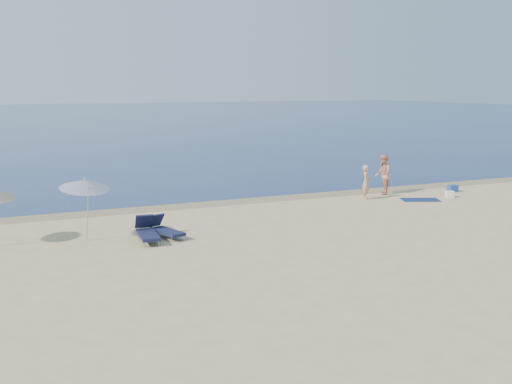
{
  "coord_description": "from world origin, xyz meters",
  "views": [
    {
      "loc": [
        -14.02,
        -7.1,
        5.26
      ],
      "look_at": [
        -3.42,
        16.0,
        1.0
      ],
      "focal_mm": 45.0,
      "sensor_mm": 36.0,
      "label": 1
    }
  ],
  "objects_px": {
    "blue_cooler": "(452,188)",
    "umbrella_near": "(85,184)",
    "person_right": "(383,174)",
    "person_left": "(366,182)"
  },
  "relations": [
    {
      "from": "person_left",
      "to": "umbrella_near",
      "type": "xyz_separation_m",
      "value": [
        -13.21,
        -2.57,
        1.12
      ]
    },
    {
      "from": "umbrella_near",
      "to": "person_left",
      "type": "bearing_deg",
      "value": -4.22
    },
    {
      "from": "person_right",
      "to": "umbrella_near",
      "type": "xyz_separation_m",
      "value": [
        -14.72,
        -3.39,
        0.95
      ]
    },
    {
      "from": "person_right",
      "to": "blue_cooler",
      "type": "xyz_separation_m",
      "value": [
        3.61,
        -0.85,
        -0.81
      ]
    },
    {
      "from": "blue_cooler",
      "to": "umbrella_near",
      "type": "bearing_deg",
      "value": -169.25
    },
    {
      "from": "person_left",
      "to": "blue_cooler",
      "type": "bearing_deg",
      "value": -47.31
    },
    {
      "from": "person_left",
      "to": "blue_cooler",
      "type": "distance_m",
      "value": 5.16
    },
    {
      "from": "blue_cooler",
      "to": "umbrella_near",
      "type": "relative_size",
      "value": 0.21
    },
    {
      "from": "person_right",
      "to": "umbrella_near",
      "type": "height_order",
      "value": "umbrella_near"
    },
    {
      "from": "blue_cooler",
      "to": "umbrella_near",
      "type": "distance_m",
      "value": 18.59
    }
  ]
}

